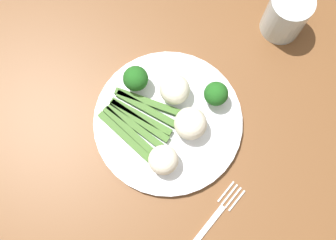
# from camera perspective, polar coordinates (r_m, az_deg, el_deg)

# --- Properties ---
(ground_plane) EXTENTS (6.00, 6.00, 0.02)m
(ground_plane) POSITION_cam_1_polar(r_m,az_deg,el_deg) (1.48, -0.92, -8.63)
(ground_plane) COLOR tan
(dining_table) EXTENTS (1.29, 0.95, 0.76)m
(dining_table) POSITION_cam_1_polar(r_m,az_deg,el_deg) (0.82, -1.64, -4.04)
(dining_table) COLOR brown
(dining_table) RESTS_ON ground_plane
(plate) EXTENTS (0.27, 0.27, 0.01)m
(plate) POSITION_cam_1_polar(r_m,az_deg,el_deg) (0.72, 0.00, -0.25)
(plate) COLOR white
(plate) RESTS_ON dining_table
(asparagus_bundle) EXTENTS (0.14, 0.13, 0.01)m
(asparagus_bundle) POSITION_cam_1_polar(r_m,az_deg,el_deg) (0.71, -4.32, -0.04)
(asparagus_bundle) COLOR #3D6626
(asparagus_bundle) RESTS_ON plate
(broccoli_outer_edge) EXTENTS (0.04, 0.04, 0.06)m
(broccoli_outer_edge) POSITION_cam_1_polar(r_m,az_deg,el_deg) (0.70, -4.67, 5.93)
(broccoli_outer_edge) COLOR #4C7F2B
(broccoli_outer_edge) RESTS_ON plate
(broccoli_near_center) EXTENTS (0.04, 0.04, 0.05)m
(broccoli_near_center) POSITION_cam_1_polar(r_m,az_deg,el_deg) (0.70, 6.91, 3.74)
(broccoli_near_center) COLOR #4C7F2B
(broccoli_near_center) RESTS_ON plate
(cauliflower_front) EXTENTS (0.05, 0.05, 0.05)m
(cauliflower_front) POSITION_cam_1_polar(r_m,az_deg,el_deg) (0.70, 0.97, 4.40)
(cauliflower_front) COLOR white
(cauliflower_front) RESTS_ON plate
(cauliflower_edge) EXTENTS (0.06, 0.06, 0.06)m
(cauliflower_edge) POSITION_cam_1_polar(r_m,az_deg,el_deg) (0.68, 3.25, -0.52)
(cauliflower_edge) COLOR white
(cauliflower_edge) RESTS_ON plate
(cauliflower_left) EXTENTS (0.05, 0.05, 0.05)m
(cauliflower_left) POSITION_cam_1_polar(r_m,az_deg,el_deg) (0.67, -0.67, -5.76)
(cauliflower_left) COLOR white
(cauliflower_left) RESTS_ON plate
(fork) EXTENTS (0.06, 0.16, 0.00)m
(fork) POSITION_cam_1_polar(r_m,az_deg,el_deg) (0.71, 6.17, -14.35)
(fork) COLOR silver
(fork) RESTS_ON dining_table
(water_glass) EXTENTS (0.08, 0.08, 0.09)m
(water_glass) POSITION_cam_1_polar(r_m,az_deg,el_deg) (0.78, 16.63, 14.30)
(water_glass) COLOR silver
(water_glass) RESTS_ON dining_table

